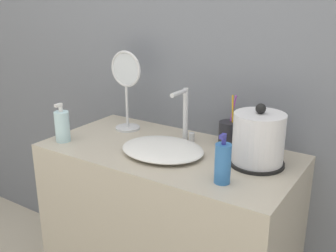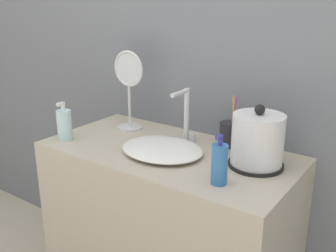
{
  "view_description": "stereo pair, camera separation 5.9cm",
  "coord_description": "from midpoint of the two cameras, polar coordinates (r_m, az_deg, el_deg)",
  "views": [
    {
      "loc": [
        0.78,
        -0.95,
        1.38
      ],
      "look_at": [
        -0.0,
        0.26,
        0.9
      ],
      "focal_mm": 42.0,
      "sensor_mm": 36.0,
      "label": 1
    },
    {
      "loc": [
        0.83,
        -0.92,
        1.38
      ],
      "look_at": [
        -0.0,
        0.26,
        0.9
      ],
      "focal_mm": 42.0,
      "sensor_mm": 36.0,
      "label": 2
    }
  ],
  "objects": [
    {
      "name": "wall_back",
      "position": [
        1.68,
        6.74,
        15.44
      ],
      "size": [
        6.0,
        0.04,
        2.6
      ],
      "color": "slate",
      "rests_on": "ground_plane"
    },
    {
      "name": "vanity_counter",
      "position": [
        1.74,
        1.04,
        -15.89
      ],
      "size": [
        1.01,
        0.51,
        0.8
      ],
      "color": "#B7AD99",
      "rests_on": "ground_plane"
    },
    {
      "name": "sink_basin",
      "position": [
        1.52,
        0.14,
        -3.32
      ],
      "size": [
        0.33,
        0.27,
        0.04
      ],
      "color": "white",
      "rests_on": "vanity_counter"
    },
    {
      "name": "faucet",
      "position": [
        1.61,
        3.59,
        1.78
      ],
      "size": [
        0.06,
        0.12,
        0.22
      ],
      "color": "silver",
      "rests_on": "vanity_counter"
    },
    {
      "name": "electric_kettle",
      "position": [
        1.42,
        14.0,
        -2.32
      ],
      "size": [
        0.2,
        0.2,
        0.23
      ],
      "color": "black",
      "rests_on": "vanity_counter"
    },
    {
      "name": "toothbrush_cup",
      "position": [
        1.6,
        9.94,
        -1.14
      ],
      "size": [
        0.08,
        0.08,
        0.21
      ],
      "color": "#232328",
      "rests_on": "vanity_counter"
    },
    {
      "name": "lotion_bottle",
      "position": [
        1.27,
        8.79,
        -5.48
      ],
      "size": [
        0.05,
        0.05,
        0.17
      ],
      "color": "#3370B7",
      "rests_on": "vanity_counter"
    },
    {
      "name": "shampoo_bottle",
      "position": [
        1.69,
        -13.85,
        0.18
      ],
      "size": [
        0.06,
        0.06,
        0.16
      ],
      "color": "silver",
      "rests_on": "vanity_counter"
    },
    {
      "name": "vanity_mirror",
      "position": [
        1.75,
        -4.75,
        5.98
      ],
      "size": [
        0.16,
        0.11,
        0.36
      ],
      "color": "silver",
      "rests_on": "vanity_counter"
    }
  ]
}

